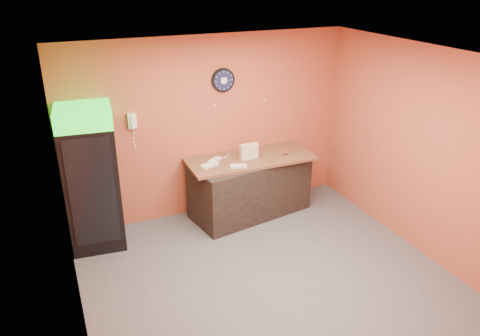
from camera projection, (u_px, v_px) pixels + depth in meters
floor at (264, 274)px, 6.09m from camera, size 4.50×4.50×0.00m
back_wall at (209, 127)px, 7.22m from camera, size 4.50×0.02×2.80m
left_wall at (67, 213)px, 4.71m from camera, size 0.02×4.00×2.80m
right_wall at (415, 149)px, 6.35m from camera, size 0.02×4.00×2.80m
ceiling at (270, 57)px, 4.98m from camera, size 4.50×4.00×0.02m
beverage_cooler at (93, 181)px, 6.37m from camera, size 0.78×0.79×2.03m
prep_counter at (250, 187)px, 7.43m from camera, size 1.96×1.13×0.92m
wall_clock at (223, 80)px, 6.99m from camera, size 0.36×0.06×0.36m
wall_phone at (132, 121)px, 6.64m from camera, size 0.12×0.10×0.22m
butcher_paper at (250, 159)px, 7.24m from camera, size 1.98×0.86×0.04m
sub_roll_stack at (249, 151)px, 7.15m from camera, size 0.28×0.11×0.24m
wrapped_sandwich_left at (210, 165)px, 6.91m from camera, size 0.30×0.19×0.04m
wrapped_sandwich_mid at (238, 166)px, 6.88m from camera, size 0.27×0.16×0.04m
wrapped_sandwich_right at (214, 160)px, 7.09m from camera, size 0.26×0.22×0.04m
kitchen_tool at (229, 156)px, 7.22m from camera, size 0.06×0.06×0.06m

